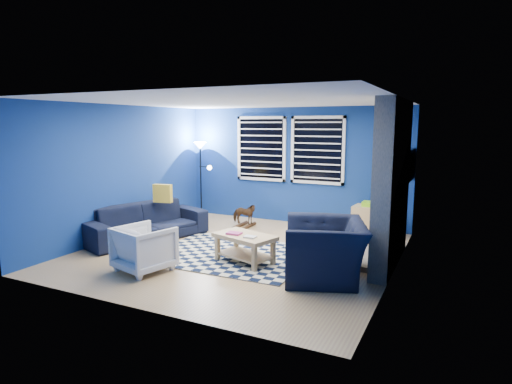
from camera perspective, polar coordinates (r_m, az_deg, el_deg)
floor at (r=7.30m, az=-2.27°, el=-8.00°), size 5.00×5.00×0.00m
ceiling at (r=6.99m, az=-2.40°, el=11.98°), size 5.00×5.00×0.00m
wall_back at (r=9.31m, az=4.97°, el=3.52°), size 5.00×0.00×5.00m
wall_left at (r=8.51m, az=-17.36°, el=2.62°), size 0.00×5.00×5.00m
wall_right at (r=6.27m, az=18.25°, el=0.42°), size 0.00×5.00×5.00m
fireplace at (r=6.79m, az=17.62°, el=0.62°), size 0.65×2.00×2.50m
window_left at (r=9.54m, az=0.68°, el=5.80°), size 1.17×0.06×1.42m
window_right at (r=9.06m, az=8.18°, el=5.53°), size 1.17×0.06×1.42m
tv at (r=8.23m, az=19.83°, el=3.35°), size 0.07×1.00×0.58m
rug at (r=7.18m, az=-3.25°, el=-8.24°), size 2.53×2.04×0.02m
sofa at (r=8.27m, az=-14.45°, el=-3.89°), size 2.44×1.59×0.66m
armchair_big at (r=6.12m, az=9.18°, el=-7.59°), size 1.54×1.44×0.80m
armchair_bent at (r=6.53m, az=-14.65°, el=-7.27°), size 0.89×0.90×0.68m
rocking_horse at (r=8.93m, az=-1.60°, el=-2.93°), size 0.31×0.55×0.44m
coffee_table at (r=6.67m, az=-1.53°, el=-6.74°), size 1.06×0.80×0.47m
cabinet at (r=8.67m, az=15.06°, el=-3.61°), size 0.70×0.50×0.65m
floor_lamp at (r=9.94m, az=-7.36°, el=4.80°), size 0.47×0.29×1.73m
throw_pillow at (r=8.33m, az=-12.35°, el=-0.18°), size 0.38×0.17×0.35m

